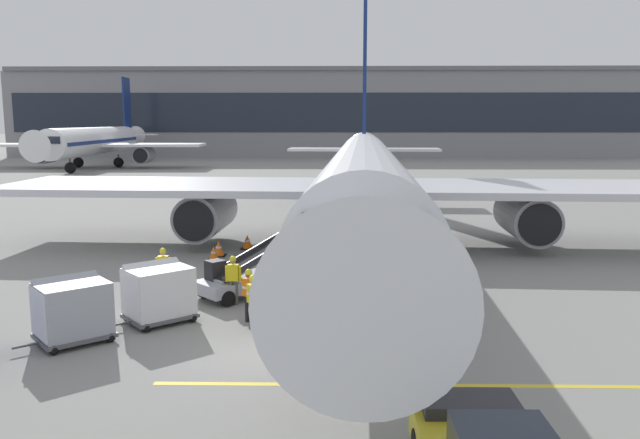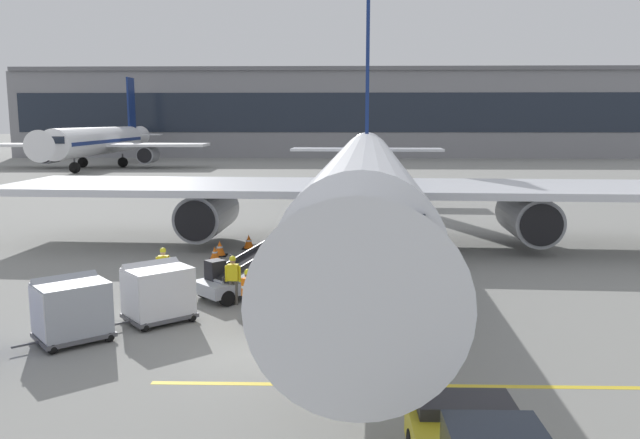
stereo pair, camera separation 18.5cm
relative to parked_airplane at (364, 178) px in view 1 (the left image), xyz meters
name	(u,v)px [view 1 (the left image)]	position (x,y,z in m)	size (l,w,h in m)	color
ground_plane	(263,355)	(-3.57, -16.07, -3.46)	(600.00, 600.00, 0.00)	gray
parked_airplane	(364,178)	(0.00, 0.00, 0.00)	(37.75, 47.66, 15.62)	silver
belt_loader	(248,273)	(-4.76, -9.92, -2.65)	(4.81, 4.68, 2.60)	#A3A8B2
baggage_cart_lead	(158,291)	(-7.22, -13.21, -2.46)	(2.60, 2.52, 1.91)	#515156
baggage_cart_second	(72,309)	(-9.21, -15.14, -2.46)	(2.60, 2.52, 1.91)	#515156
ground_crew_by_loader	(163,268)	(-7.93, -9.88, -2.46)	(0.57, 0.26, 1.74)	#333847
ground_crew_by_carts	(249,292)	(-4.31, -13.21, -2.46)	(0.47, 0.42, 1.74)	black
ground_crew_marshaller	(253,299)	(-4.08, -13.98, -2.46)	(0.41, 0.48, 1.74)	#333847
ground_crew_wingwalker	(233,277)	(-5.11, -11.24, -2.46)	(0.57, 0.28, 1.74)	#514C42
safety_cone_engine_keepout	(219,249)	(-7.07, -3.19, -3.10)	(0.66, 0.66, 0.75)	black
safety_cone_wingtip	(247,242)	(-5.91, -1.45, -3.11)	(0.64, 0.64, 0.73)	black
safety_cone_nose_mark	(214,254)	(-7.12, -4.17, -3.14)	(0.58, 0.58, 0.66)	black
apron_guidance_line_lead_in	(368,247)	(0.19, -0.91, -3.46)	(0.20, 110.00, 0.01)	yellow
apron_guidance_line_stop_bar	(398,385)	(-0.05, -18.06, -3.46)	(12.00, 0.20, 0.01)	yellow
terminal_building	(327,114)	(-2.56, 85.79, 4.28)	(111.97, 17.14, 15.59)	gray
distant_airplane	(95,142)	(-34.01, 54.00, 0.13)	(29.42, 38.96, 13.21)	white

